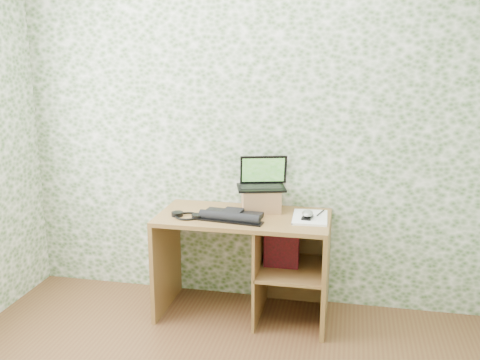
% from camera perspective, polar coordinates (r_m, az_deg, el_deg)
% --- Properties ---
extents(wall_back, '(3.50, 0.00, 3.50)m').
position_cam_1_polar(wall_back, '(3.92, 1.30, 5.24)').
color(wall_back, white).
rests_on(wall_back, ground).
extents(desk, '(1.20, 0.60, 0.75)m').
position_cam_1_polar(desk, '(3.85, 1.62, -7.56)').
color(desk, brown).
rests_on(desk, floor).
extents(riser, '(0.32, 0.29, 0.16)m').
position_cam_1_polar(riser, '(3.85, 2.26, -2.11)').
color(riser, '#926241').
rests_on(riser, desk).
extents(laptop, '(0.39, 0.32, 0.23)m').
position_cam_1_polar(laptop, '(3.85, 2.37, -0.04)').
color(laptop, black).
rests_on(laptop, riser).
extents(keyboard, '(0.47, 0.28, 0.06)m').
position_cam_1_polar(keyboard, '(3.67, -0.92, -3.83)').
color(keyboard, black).
rests_on(keyboard, desk).
extents(headphones, '(0.24, 0.19, 0.03)m').
position_cam_1_polar(headphones, '(3.73, -5.64, -3.81)').
color(headphones, black).
rests_on(headphones, desk).
extents(notepad, '(0.25, 0.34, 0.02)m').
position_cam_1_polar(notepad, '(3.71, 7.49, -3.98)').
color(notepad, white).
rests_on(notepad, desk).
extents(mouse, '(0.09, 0.13, 0.04)m').
position_cam_1_polar(mouse, '(3.66, 7.20, -3.74)').
color(mouse, '#B4B4B6').
rests_on(mouse, notepad).
extents(pen, '(0.05, 0.14, 0.01)m').
position_cam_1_polar(pen, '(3.78, 8.58, -3.48)').
color(pen, black).
rests_on(pen, notepad).
extents(red_box, '(0.24, 0.08, 0.29)m').
position_cam_1_polar(red_box, '(3.78, 4.47, -7.14)').
color(red_box, maroon).
rests_on(red_box, desk).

